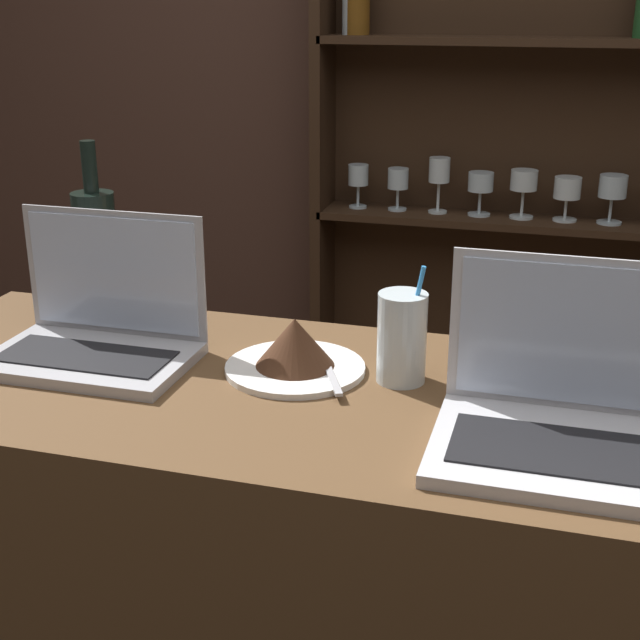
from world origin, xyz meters
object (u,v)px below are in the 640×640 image
(laptop_far, at_px, (574,412))
(cake_plate, at_px, (295,350))
(water_glass, at_px, (402,338))
(laptop_near, at_px, (99,326))
(wine_bottle_dark, at_px, (97,253))

(laptop_far, xyz_separation_m, cake_plate, (-0.42, 0.14, -0.01))
(laptop_far, height_order, water_glass, laptop_far)
(laptop_near, xyz_separation_m, water_glass, (0.49, 0.04, 0.02))
(wine_bottle_dark, bearing_deg, cake_plate, -18.48)
(laptop_near, bearing_deg, water_glass, 4.77)
(laptop_near, xyz_separation_m, laptop_far, (0.74, -0.11, -0.00))
(laptop_near, relative_size, laptop_far, 0.92)
(laptop_far, relative_size, wine_bottle_dark, 1.09)
(water_glass, distance_m, wine_bottle_dark, 0.59)
(cake_plate, bearing_deg, water_glass, 3.68)
(wine_bottle_dark, bearing_deg, water_glass, -12.42)
(water_glass, xyz_separation_m, wine_bottle_dark, (-0.58, 0.13, 0.05))
(laptop_near, height_order, laptop_far, laptop_far)
(water_glass, bearing_deg, laptop_far, -30.10)
(laptop_far, relative_size, water_glass, 1.89)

